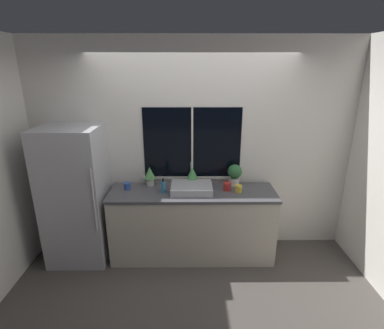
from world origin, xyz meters
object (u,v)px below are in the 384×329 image
potted_plant_left (150,175)px  mug_red (227,186)px  mug_blue (127,186)px  mug_yellow (239,189)px  potted_plant_right (235,174)px  potted_plant_center (192,175)px  soap_bottle (163,187)px  sink (192,188)px  refrigerator (77,195)px

potted_plant_left → mug_red: size_ratio=2.59×
mug_red → mug_blue: (-1.24, 0.04, -0.01)m
potted_plant_left → mug_yellow: potted_plant_left is taller
potted_plant_right → mug_blue: (-1.35, -0.12, -0.12)m
potted_plant_center → soap_bottle: bearing=-147.0°
sink → mug_yellow: size_ratio=5.55×
potted_plant_left → soap_bottle: (0.19, -0.23, -0.07)m
sink → mug_blue: bearing=174.4°
refrigerator → mug_red: 1.85m
potted_plant_right → soap_bottle: 0.92m
sink → mug_red: sink is taller
potted_plant_left → potted_plant_right: bearing=0.0°
sink → potted_plant_left: (-0.53, 0.20, 0.10)m
refrigerator → potted_plant_center: size_ratio=6.90×
soap_bottle → mug_red: size_ratio=1.89×
sink → mug_red: (0.44, 0.04, 0.00)m
mug_blue → potted_plant_left: bearing=24.7°
mug_red → potted_plant_right: bearing=55.1°
potted_plant_center → mug_blue: 0.82m
refrigerator → mug_blue: (0.61, 0.07, 0.09)m
mug_red → mug_blue: size_ratio=1.14×
sink → potted_plant_left: size_ratio=2.00×
potted_plant_right → potted_plant_left: bearing=-180.0°
sink → potted_plant_right: (0.55, 0.20, 0.11)m
refrigerator → soap_bottle: 1.08m
refrigerator → potted_plant_center: (1.42, 0.20, 0.18)m
potted_plant_center → mug_yellow: bearing=-21.6°
refrigerator → sink: refrigerator is taller
potted_plant_left → potted_plant_center: 0.54m
potted_plant_left → potted_plant_center: potted_plant_left is taller
potted_plant_center → mug_blue: potted_plant_center is taller
refrigerator → sink: bearing=-0.2°
soap_bottle → potted_plant_left: bearing=129.7°
potted_plant_center → mug_blue: bearing=-171.3°
potted_plant_right → mug_yellow: potted_plant_right is taller
potted_plant_center → potted_plant_right: bearing=0.0°
sink → mug_yellow: (0.57, -0.02, -0.00)m
potted_plant_center → soap_bottle: (-0.35, -0.23, -0.07)m
potted_plant_center → mug_yellow: (0.56, -0.22, -0.10)m
mug_yellow → mug_blue: (-1.37, 0.10, -0.00)m
potted_plant_center → soap_bottle: 0.42m
potted_plant_left → soap_bottle: bearing=-50.3°
soap_bottle → mug_yellow: bearing=0.3°
mug_red → mug_yellow: mug_red is taller
mug_red → sink: bearing=-174.5°
potted_plant_right → mug_blue: potted_plant_right is taller
mug_yellow → soap_bottle: bearing=-179.7°
refrigerator → mug_blue: 0.62m
refrigerator → potted_plant_center: bearing=7.9°
mug_yellow → sink: bearing=178.0°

